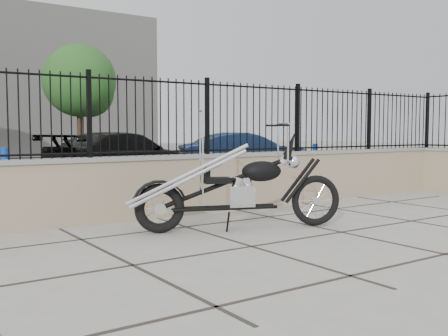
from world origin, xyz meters
TOP-DOWN VIEW (x-y plane):
  - ground_plane at (0.00, 0.00)m, footprint 90.00×90.00m
  - parking_lot at (0.00, 12.50)m, footprint 30.00×30.00m
  - retaining_wall at (0.00, 2.50)m, footprint 14.00×0.36m
  - iron_fence at (0.00, 2.50)m, footprint 14.00×0.08m
  - chopper_motorcycle at (0.47, 0.94)m, footprint 2.74×1.43m
  - car_black at (1.95, 8.02)m, footprint 4.83×3.35m
  - car_blue at (5.66, 7.61)m, footprint 4.12×2.68m
  - bollard_a at (-1.59, 5.16)m, footprint 0.13×0.13m
  - bollard_b at (2.17, 4.20)m, footprint 0.13×0.13m
  - bollard_c at (5.09, 4.16)m, footprint 0.14×0.14m
  - tree_right at (3.74, 16.41)m, footprint 2.97×2.97m

SIDE VIEW (x-z plane):
  - ground_plane at x=0.00m, z-range 0.00..0.00m
  - parking_lot at x=0.00m, z-range 0.00..0.00m
  - bollard_b at x=2.17m, z-range 0.00..0.91m
  - retaining_wall at x=0.00m, z-range 0.00..0.96m
  - bollard_c at x=5.09m, z-range 0.00..1.03m
  - bollard_a at x=-1.59m, z-range 0.00..1.04m
  - car_blue at x=5.66m, z-range 0.00..1.28m
  - car_black at x=1.95m, z-range 0.00..1.30m
  - chopper_motorcycle at x=0.47m, z-range 0.00..1.65m
  - iron_fence at x=0.00m, z-range 0.96..2.16m
  - tree_right at x=3.74m, z-range 1.00..6.02m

